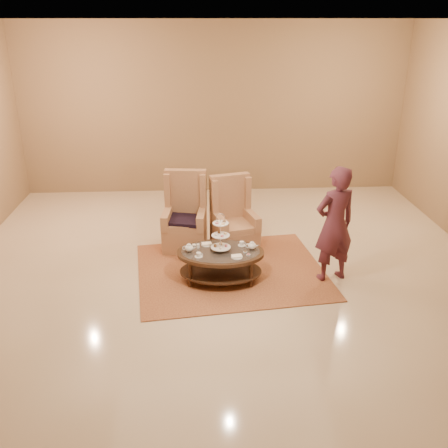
{
  "coord_description": "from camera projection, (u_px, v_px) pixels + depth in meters",
  "views": [
    {
      "loc": [
        -0.4,
        -6.45,
        3.52
      ],
      "look_at": [
        -0.01,
        0.2,
        0.75
      ],
      "focal_mm": 40.0,
      "sensor_mm": 36.0,
      "label": 1
    }
  ],
  "objects": [
    {
      "name": "wall_back",
      "position": [
        214.0,
        110.0,
        10.34
      ],
      "size": [
        8.0,
        0.04,
        3.5
      ],
      "primitive_type": "cube",
      "color": "#90714E",
      "rests_on": "ground"
    },
    {
      "name": "person",
      "position": [
        335.0,
        225.0,
        6.95
      ],
      "size": [
        0.71,
        0.58,
        1.69
      ],
      "rotation": [
        0.0,
        0.0,
        3.46
      ],
      "color": "#4E212E",
      "rests_on": "ground"
    },
    {
      "name": "armchair_left",
      "position": [
        185.0,
        222.0,
        8.16
      ],
      "size": [
        0.74,
        0.76,
        1.25
      ],
      "rotation": [
        0.0,
        0.0,
        -0.1
      ],
      "color": "#AF7952",
      "rests_on": "ground"
    },
    {
      "name": "tea_table",
      "position": [
        221.0,
        256.0,
        7.09
      ],
      "size": [
        1.28,
        0.92,
        1.03
      ],
      "rotation": [
        0.0,
        0.0,
        -0.06
      ],
      "color": "black",
      "rests_on": "ground"
    },
    {
      "name": "armchair_right",
      "position": [
        233.0,
        225.0,
        8.09
      ],
      "size": [
        0.8,
        0.82,
        1.2
      ],
      "rotation": [
        0.0,
        0.0,
        0.27
      ],
      "color": "#AF7952",
      "rests_on": "ground"
    },
    {
      "name": "ground",
      "position": [
        225.0,
        276.0,
        7.32
      ],
      "size": [
        8.0,
        8.0,
        0.0
      ],
      "primitive_type": "plane",
      "color": "beige",
      "rests_on": "ground"
    },
    {
      "name": "ceiling",
      "position": [
        225.0,
        276.0,
        7.32
      ],
      "size": [
        8.0,
        8.0,
        0.02
      ],
      "primitive_type": "cube",
      "color": "beige",
      "rests_on": "ground"
    },
    {
      "name": "rug",
      "position": [
        231.0,
        271.0,
        7.47
      ],
      "size": [
        2.98,
        2.58,
        0.01
      ],
      "rotation": [
        0.0,
        0.0,
        0.12
      ],
      "color": "#AC6D3D",
      "rests_on": "ground"
    }
  ]
}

